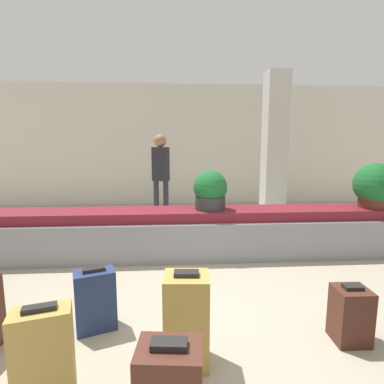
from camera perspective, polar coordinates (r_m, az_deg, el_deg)
The scene contains 11 objects.
ground_plane at distance 2.90m, azimuth 2.52°, elevation -24.06°, with size 18.00×18.00×0.00m, color #9E937F.
back_wall at distance 8.22m, azimuth -1.90°, elevation 8.92°, with size 18.00×0.06×3.20m.
carousel at distance 4.36m, azimuth -0.00°, elevation -7.87°, with size 8.87×0.74×0.68m.
pillar at distance 7.13m, azimuth 15.45°, elevation 8.65°, with size 0.48×0.48×3.20m.
suitcase_1 at distance 2.85m, azimuth -17.92°, elevation -18.99°, with size 0.38×0.30×0.56m.
suitcase_2 at distance 2.33m, azimuth -1.05°, elevation -23.15°, with size 0.33×0.29×0.71m.
suitcase_3 at distance 2.24m, azimuth -26.43°, elevation -26.39°, with size 0.38×0.27×0.65m.
suitcase_8 at distance 2.90m, azimuth 27.94°, elevation -19.94°, with size 0.27×0.25×0.48m.
potted_plant_0 at distance 5.11m, azimuth 31.54°, elevation 0.97°, with size 0.61×0.61×0.65m.
potted_plant_1 at distance 4.24m, azimuth 3.50°, elevation 0.22°, with size 0.48×0.48×0.56m.
traveler_0 at distance 6.18m, azimuth -5.99°, elevation 4.27°, with size 0.37×0.31×1.81m.
Camera 1 is at (-0.28, -2.42, 1.57)m, focal length 28.00 mm.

